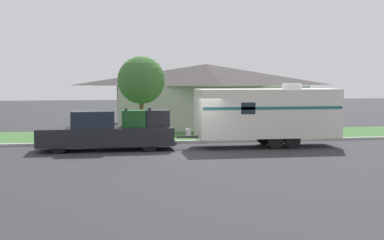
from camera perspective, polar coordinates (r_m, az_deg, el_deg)
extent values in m
plane|color=#2D2D33|center=(24.78, 0.54, -3.52)|extent=(120.00, 120.00, 0.00)
cube|color=#ADADA8|center=(28.44, -0.72, -2.33)|extent=(80.00, 0.30, 0.14)
cube|color=#3D6B33|center=(32.04, -1.66, -1.66)|extent=(80.00, 7.00, 0.03)
cube|color=#B2B2A8|center=(38.22, 1.51, 1.54)|extent=(12.51, 7.77, 2.95)
pyramid|color=#3D3838|center=(38.16, 1.51, 4.87)|extent=(13.51, 8.39, 1.50)
cube|color=#4C3828|center=(34.47, 2.68, 0.50)|extent=(1.00, 0.06, 2.10)
cylinder|color=black|center=(25.25, -14.14, -2.49)|extent=(0.89, 0.28, 0.89)
cylinder|color=black|center=(26.88, -13.83, -2.07)|extent=(0.89, 0.28, 0.89)
cylinder|color=black|center=(25.22, -4.54, -2.38)|extent=(0.89, 0.28, 0.89)
cylinder|color=black|center=(26.86, -4.81, -1.96)|extent=(0.89, 0.28, 0.89)
cube|color=black|center=(25.98, -12.01, -1.75)|extent=(3.84, 2.01, 0.86)
cube|color=#19232D|center=(25.87, -10.51, 0.10)|extent=(2.00, 1.85, 0.80)
cube|color=black|center=(26.00, -4.96, -1.66)|extent=(2.55, 2.01, 0.86)
cube|color=#333333|center=(26.17, -2.03, -2.29)|extent=(0.12, 1.81, 0.20)
cube|color=#194C1E|center=(25.89, -6.21, 0.15)|extent=(1.15, 0.85, 0.80)
cube|color=black|center=(25.85, -7.03, 1.20)|extent=(0.10, 0.93, 0.08)
cube|color=black|center=(25.97, -3.74, 0.18)|extent=(1.15, 0.85, 0.80)
cube|color=black|center=(25.91, -4.55, 1.23)|extent=(0.10, 0.93, 0.08)
cylinder|color=black|center=(26.26, 8.90, -2.26)|extent=(0.78, 0.22, 0.78)
cylinder|color=black|center=(28.13, 7.67, -1.80)|extent=(0.78, 0.22, 0.78)
cylinder|color=black|center=(26.53, 10.65, -2.22)|extent=(0.78, 0.22, 0.78)
cylinder|color=black|center=(28.38, 9.32, -1.76)|extent=(0.78, 0.22, 0.78)
cube|color=silver|center=(27.03, 8.01, 0.76)|extent=(7.08, 2.25, 2.39)
cube|color=#1E6660|center=(25.94, 8.75, 1.26)|extent=(6.94, 0.01, 0.14)
cube|color=#383838|center=(26.24, -0.51, -1.82)|extent=(1.02, 0.12, 0.10)
cylinder|color=silver|center=(26.22, -0.40, -1.32)|extent=(0.28, 0.28, 0.36)
cube|color=silver|center=(27.38, 10.60, 3.58)|extent=(0.80, 0.68, 0.28)
cube|color=#19232D|center=(25.58, 6.03, 1.24)|extent=(0.70, 0.01, 0.56)
cylinder|color=brown|center=(29.38, 1.35, -1.25)|extent=(0.09, 0.09, 1.02)
cube|color=silver|center=(29.32, 1.35, -0.04)|extent=(0.48, 0.20, 0.22)
cylinder|color=brown|center=(30.68, -5.40, 0.20)|extent=(0.24, 0.24, 2.32)
sphere|color=#38662D|center=(30.59, -5.43, 4.26)|extent=(2.71, 2.71, 2.71)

